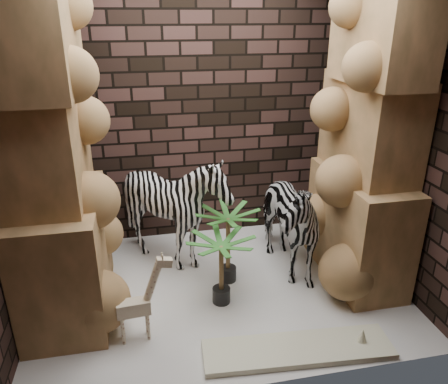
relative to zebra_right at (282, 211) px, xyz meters
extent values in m
plane|color=white|center=(-0.69, -0.25, -0.68)|extent=(3.50, 3.50, 0.00)
plane|color=black|center=(-0.69, 1.00, 0.82)|extent=(3.50, 0.00, 3.50)
plane|color=black|center=(-0.69, -1.50, 0.82)|extent=(3.50, 0.00, 3.50)
plane|color=black|center=(-2.44, -0.25, 0.82)|extent=(0.00, 3.00, 3.00)
plane|color=black|center=(1.06, -0.25, 0.82)|extent=(0.00, 3.00, 3.00)
imported|color=white|center=(0.00, 0.00, 0.00)|extent=(0.75, 1.21, 1.35)
imported|color=white|center=(-1.06, 0.32, -0.09)|extent=(1.05, 1.30, 1.17)
cube|color=beige|center=(-0.24, -1.23, -0.65)|extent=(1.57, 0.49, 0.05)
camera|label=1|loc=(-1.37, -3.80, 1.88)|focal=34.71mm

